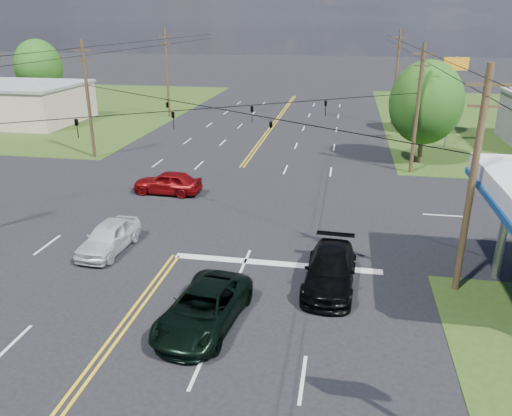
% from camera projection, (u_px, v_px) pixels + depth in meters
% --- Properties ---
extents(ground, '(280.00, 280.00, 0.00)m').
position_uv_depth(ground, '(216.00, 202.00, 32.10)').
color(ground, black).
rests_on(ground, ground).
extents(grass_nw, '(46.00, 48.00, 0.03)m').
position_uv_depth(grass_nw, '(24.00, 106.00, 67.33)').
color(grass_nw, '#284416').
rests_on(grass_nw, ground).
extents(stop_bar, '(10.00, 0.50, 0.02)m').
position_uv_depth(stop_bar, '(276.00, 264.00, 23.91)').
color(stop_bar, silver).
rests_on(stop_bar, ground).
extents(retail_nw, '(16.00, 11.00, 4.00)m').
position_uv_depth(retail_nw, '(8.00, 104.00, 56.59)').
color(retail_nw, tan).
rests_on(retail_nw, ground).
extents(pole_se, '(1.60, 0.28, 9.50)m').
position_uv_depth(pole_se, '(472.00, 181.00, 19.93)').
color(pole_se, '#3E2F1A').
rests_on(pole_se, ground).
extents(pole_nw, '(1.60, 0.28, 9.50)m').
position_uv_depth(pole_nw, '(88.00, 99.00, 40.79)').
color(pole_nw, '#3E2F1A').
rests_on(pole_nw, ground).
extents(pole_ne, '(1.60, 0.28, 9.50)m').
position_uv_depth(pole_ne, '(417.00, 108.00, 36.50)').
color(pole_ne, '#3E2F1A').
rests_on(pole_ne, ground).
extents(pole_left_far, '(1.60, 0.28, 10.00)m').
position_uv_depth(pole_left_far, '(167.00, 73.00, 58.19)').
color(pole_left_far, '#3E2F1A').
rests_on(pole_left_far, ground).
extents(pole_right_far, '(1.60, 0.28, 10.00)m').
position_uv_depth(pole_right_far, '(396.00, 77.00, 53.90)').
color(pole_right_far, '#3E2F1A').
rests_on(pole_right_far, ground).
extents(span_wire_signals, '(26.00, 18.00, 1.13)m').
position_uv_depth(span_wire_signals, '(214.00, 108.00, 29.98)').
color(span_wire_signals, black).
rests_on(span_wire_signals, ground).
extents(power_lines, '(26.04, 100.00, 0.64)m').
position_uv_depth(power_lines, '(203.00, 66.00, 27.21)').
color(power_lines, black).
rests_on(power_lines, ground).
extents(tree_right_a, '(5.70, 5.70, 8.18)m').
position_uv_depth(tree_right_a, '(426.00, 103.00, 39.11)').
color(tree_right_a, '#3E2F1A').
rests_on(tree_right_a, ground).
extents(tree_right_b, '(4.94, 4.94, 7.09)m').
position_uv_depth(tree_right_b, '(435.00, 92.00, 49.98)').
color(tree_right_b, '#3E2F1A').
rests_on(tree_right_b, ground).
extents(tree_far_l, '(6.08, 6.08, 8.72)m').
position_uv_depth(tree_far_l, '(38.00, 67.00, 65.00)').
color(tree_far_l, '#3E2F1A').
rests_on(tree_far_l, ground).
extents(pickup_dkgreen, '(3.15, 5.63, 1.49)m').
position_uv_depth(pickup_dkgreen, '(203.00, 308.00, 18.85)').
color(pickup_dkgreen, black).
rests_on(pickup_dkgreen, ground).
extents(suv_black, '(2.40, 5.36, 1.53)m').
position_uv_depth(suv_black, '(330.00, 270.00, 21.69)').
color(suv_black, black).
rests_on(suv_black, ground).
extents(pickup_white, '(2.00, 4.48, 1.50)m').
position_uv_depth(pickup_white, '(109.00, 237.00, 25.05)').
color(pickup_white, silver).
rests_on(pickup_white, ground).
extents(sedan_red, '(4.60, 1.97, 1.55)m').
position_uv_depth(sedan_red, '(168.00, 182.00, 33.34)').
color(sedan_red, maroon).
rests_on(sedan_red, ground).
extents(polesign_ne, '(2.20, 0.62, 7.97)m').
position_uv_depth(polesign_ne, '(454.00, 78.00, 43.67)').
color(polesign_ne, '#A5A5AA').
rests_on(polesign_ne, ground).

